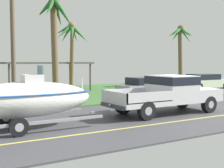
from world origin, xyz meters
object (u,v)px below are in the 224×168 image
(carport_awning, at_px, (44,63))
(palm_tree_near_right, at_px, (72,39))
(parked_sedan_far, at_px, (149,87))
(utility_pole, at_px, (13,26))
(boat_on_trailer, at_px, (25,99))
(parked_sedan_near, at_px, (205,82))
(palm_tree_mid, at_px, (181,41))
(pickup_truck_towing, at_px, (171,92))
(palm_tree_near_left, at_px, (55,22))

(carport_awning, distance_m, palm_tree_near_right, 3.47)
(parked_sedan_far, height_order, utility_pole, utility_pole)
(boat_on_trailer, relative_size, parked_sedan_near, 1.33)
(carport_awning, relative_size, palm_tree_mid, 1.16)
(boat_on_trailer, bearing_deg, parked_sedan_far, 30.30)
(parked_sedan_near, bearing_deg, palm_tree_near_right, 163.86)
(carport_awning, height_order, utility_pole, utility_pole)
(parked_sedan_near, bearing_deg, carport_awning, 156.07)
(pickup_truck_towing, bearing_deg, palm_tree_mid, 44.97)
(pickup_truck_towing, height_order, parked_sedan_near, pickup_truck_towing)
(carport_awning, relative_size, utility_pole, 0.86)
(pickup_truck_towing, relative_size, palm_tree_mid, 0.98)
(parked_sedan_far, height_order, palm_tree_near_right, palm_tree_near_right)
(boat_on_trailer, bearing_deg, utility_pole, 81.39)
(palm_tree_near_left, bearing_deg, palm_tree_mid, 18.77)
(boat_on_trailer, bearing_deg, palm_tree_mid, 31.82)
(boat_on_trailer, bearing_deg, parked_sedan_near, 23.89)
(palm_tree_near_left, distance_m, utility_pole, 3.15)
(parked_sedan_far, bearing_deg, parked_sedan_near, 14.48)
(palm_tree_mid, relative_size, utility_pole, 0.74)
(carport_awning, height_order, palm_tree_near_left, palm_tree_near_left)
(parked_sedan_near, relative_size, carport_awning, 0.67)
(palm_tree_near_left, xyz_separation_m, palm_tree_mid, (14.90, 5.06, -0.33))
(boat_on_trailer, xyz_separation_m, palm_tree_mid, (18.43, 11.43, 3.40))
(boat_on_trailer, height_order, utility_pole, utility_pole)
(palm_tree_near_right, height_order, utility_pole, utility_pole)
(utility_pole, bearing_deg, boat_on_trailer, -98.61)
(boat_on_trailer, height_order, palm_tree_near_right, palm_tree_near_right)
(boat_on_trailer, xyz_separation_m, parked_sedan_near, (18.25, 8.09, -0.42))
(pickup_truck_towing, relative_size, parked_sedan_near, 1.25)
(pickup_truck_towing, distance_m, parked_sedan_near, 13.87)
(parked_sedan_near, distance_m, utility_pole, 18.14)
(parked_sedan_far, bearing_deg, palm_tree_near_right, 123.46)
(utility_pole, bearing_deg, carport_awning, 63.08)
(boat_on_trailer, distance_m, utility_pole, 5.97)
(parked_sedan_near, distance_m, parked_sedan_far, 8.17)
(parked_sedan_near, relative_size, palm_tree_mid, 0.78)
(palm_tree_near_left, relative_size, palm_tree_near_right, 1.15)
(parked_sedan_far, relative_size, palm_tree_mid, 0.76)
(carport_awning, bearing_deg, palm_tree_near_left, -103.01)
(carport_awning, relative_size, palm_tree_near_right, 1.26)
(pickup_truck_towing, bearing_deg, boat_on_trailer, 180.00)
(pickup_truck_towing, relative_size, utility_pole, 0.72)
(pickup_truck_towing, distance_m, boat_on_trailer, 6.98)
(parked_sedan_far, relative_size, palm_tree_near_right, 0.83)
(carport_awning, xyz_separation_m, palm_tree_near_right, (1.54, -2.45, 1.91))
(parked_sedan_near, relative_size, palm_tree_near_right, 0.85)
(palm_tree_near_right, xyz_separation_m, utility_pole, (-6.04, -6.42, 0.05))
(pickup_truck_towing, relative_size, carport_awning, 0.85)
(palm_tree_near_left, height_order, utility_pole, utility_pole)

